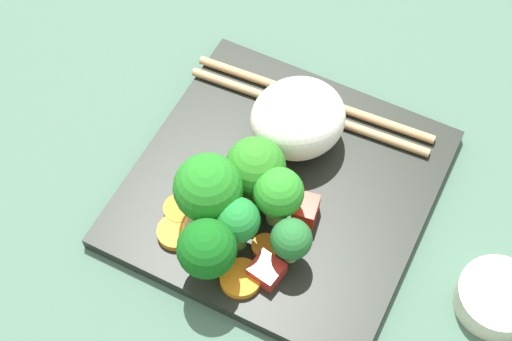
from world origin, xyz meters
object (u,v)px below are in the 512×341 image
square_plate (281,188)px  chopstick_pair (311,105)px  broccoli_floret_2 (291,240)px  carrot_slice_4 (180,210)px  rice_mound (298,118)px  sauce_cup (497,298)px

square_plate → chopstick_pair: (-0.98, 8.17, 0.99)cm
square_plate → broccoli_floret_2: 7.69cm
broccoli_floret_2 → chopstick_pair: bearing=107.3°
broccoli_floret_2 → carrot_slice_4: size_ratio=1.82×
rice_mound → sauce_cup: 20.84cm
carrot_slice_4 → chopstick_pair: 14.99cm
chopstick_pair → sauce_cup: size_ratio=3.52×
chopstick_pair → broccoli_floret_2: bearing=105.4°
rice_mound → carrot_slice_4: rice_mound is taller
carrot_slice_4 → chopstick_pair: (5.22, 14.05, 0.03)cm
rice_mound → square_plate: bearing=-81.2°
chopstick_pair → rice_mound: bearing=92.2°
broccoli_floret_2 → sauce_cup: broccoli_floret_2 is taller
rice_mound → sauce_cup: (19.50, -6.67, -3.07)cm
broccoli_floret_2 → sauce_cup: bearing=13.9°
square_plate → broccoli_floret_2: size_ratio=4.78×
broccoli_floret_2 → carrot_slice_4: 9.96cm
sauce_cup → carrot_slice_4: bearing=-171.2°
square_plate → rice_mound: size_ratio=2.95×
rice_mound → sauce_cup: bearing=-18.9°
square_plate → carrot_slice_4: carrot_slice_4 is taller
broccoli_floret_2 → carrot_slice_4: broccoli_floret_2 is taller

